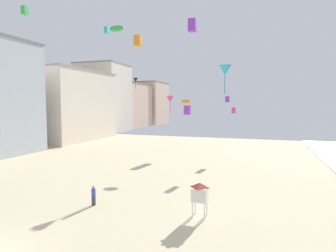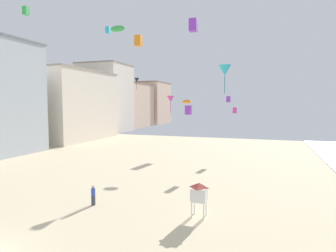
{
  "view_description": "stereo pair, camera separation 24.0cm",
  "coord_description": "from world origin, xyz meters",
  "px_view_note": "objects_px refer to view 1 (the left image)",
  "views": [
    {
      "loc": [
        14.56,
        -10.59,
        8.35
      ],
      "look_at": [
        5.84,
        15.68,
        6.21
      ],
      "focal_mm": 30.82,
      "sensor_mm": 36.0,
      "label": 1
    },
    {
      "loc": [
        14.78,
        -10.51,
        8.35
      ],
      "look_at": [
        5.84,
        15.68,
        6.21
      ],
      "focal_mm": 30.82,
      "sensor_mm": 36.0,
      "label": 2
    }
  ],
  "objects_px": {
    "kite_magenta_box": "(234,110)",
    "kite_purple_box": "(227,99)",
    "kite_black_delta": "(136,80)",
    "kite_cyan_delta": "(225,70)",
    "kite_flyer": "(94,194)",
    "kite_orange_parafoil": "(186,102)",
    "kite_purple_box_2": "(187,110)",
    "kite_green_parafoil": "(117,29)",
    "kite_cyan_box": "(107,30)",
    "lifeguard_stand": "(200,192)",
    "kite_purple_box_3": "(193,25)",
    "kite_orange_box": "(138,41)",
    "kite_green_box": "(25,10)",
    "kite_magenta_delta": "(170,99)"
  },
  "relations": [
    {
      "from": "kite_magenta_box",
      "to": "kite_purple_box",
      "type": "bearing_deg",
      "value": -95.81
    },
    {
      "from": "kite_magenta_box",
      "to": "kite_black_delta",
      "type": "distance_m",
      "value": 17.18
    },
    {
      "from": "kite_cyan_delta",
      "to": "kite_black_delta",
      "type": "relative_size",
      "value": 1.35
    },
    {
      "from": "kite_flyer",
      "to": "kite_orange_parafoil",
      "type": "distance_m",
      "value": 23.59
    },
    {
      "from": "kite_black_delta",
      "to": "kite_purple_box_2",
      "type": "height_order",
      "value": "kite_black_delta"
    },
    {
      "from": "kite_magenta_box",
      "to": "kite_orange_parafoil",
      "type": "height_order",
      "value": "kite_orange_parafoil"
    },
    {
      "from": "kite_flyer",
      "to": "kite_magenta_box",
      "type": "relative_size",
      "value": 1.65
    },
    {
      "from": "kite_black_delta",
      "to": "kite_purple_box",
      "type": "relative_size",
      "value": 2.03
    },
    {
      "from": "kite_cyan_delta",
      "to": "kite_green_parafoil",
      "type": "relative_size",
      "value": 1.04
    },
    {
      "from": "kite_black_delta",
      "to": "kite_purple_box_2",
      "type": "distance_m",
      "value": 10.54
    },
    {
      "from": "kite_black_delta",
      "to": "kite_cyan_box",
      "type": "bearing_deg",
      "value": 150.79
    },
    {
      "from": "kite_cyan_box",
      "to": "kite_magenta_box",
      "type": "bearing_deg",
      "value": 2.81
    },
    {
      "from": "lifeguard_stand",
      "to": "kite_magenta_box",
      "type": "bearing_deg",
      "value": 104.33
    },
    {
      "from": "kite_flyer",
      "to": "kite_purple_box_3",
      "type": "xyz_separation_m",
      "value": [
        3.33,
        20.41,
        18.46
      ]
    },
    {
      "from": "kite_magenta_box",
      "to": "kite_purple_box_2",
      "type": "distance_m",
      "value": 8.05
    },
    {
      "from": "lifeguard_stand",
      "to": "kite_green_parafoil",
      "type": "xyz_separation_m",
      "value": [
        -16.95,
        19.08,
        17.79
      ]
    },
    {
      "from": "kite_purple_box",
      "to": "kite_cyan_box",
      "type": "bearing_deg",
      "value": 170.75
    },
    {
      "from": "kite_cyan_delta",
      "to": "kite_orange_parafoil",
      "type": "distance_m",
      "value": 18.08
    },
    {
      "from": "kite_cyan_box",
      "to": "kite_purple_box_3",
      "type": "distance_m",
      "value": 20.08
    },
    {
      "from": "kite_magenta_box",
      "to": "kite_purple_box_3",
      "type": "distance_m",
      "value": 15.92
    },
    {
      "from": "kite_orange_box",
      "to": "lifeguard_stand",
      "type": "bearing_deg",
      "value": -48.99
    },
    {
      "from": "kite_black_delta",
      "to": "kite_purple_box_2",
      "type": "bearing_deg",
      "value": 36.63
    },
    {
      "from": "kite_green_box",
      "to": "kite_black_delta",
      "type": "relative_size",
      "value": 0.54
    },
    {
      "from": "kite_orange_box",
      "to": "kite_purple_box_2",
      "type": "xyz_separation_m",
      "value": [
        1.59,
        17.42,
        -8.6
      ]
    },
    {
      "from": "kite_black_delta",
      "to": "kite_purple_box_2",
      "type": "xyz_separation_m",
      "value": [
        7.43,
        5.52,
        -5.03
      ]
    },
    {
      "from": "kite_green_box",
      "to": "kite_cyan_box",
      "type": "relative_size",
      "value": 0.85
    },
    {
      "from": "kite_purple_box",
      "to": "kite_purple_box_3",
      "type": "bearing_deg",
      "value": -137.23
    },
    {
      "from": "kite_flyer",
      "to": "lifeguard_stand",
      "type": "xyz_separation_m",
      "value": [
        8.79,
        0.43,
        0.92
      ]
    },
    {
      "from": "kite_magenta_delta",
      "to": "kite_purple_box_3",
      "type": "relative_size",
      "value": 1.26
    },
    {
      "from": "kite_cyan_delta",
      "to": "kite_magenta_delta",
      "type": "height_order",
      "value": "kite_cyan_delta"
    },
    {
      "from": "kite_orange_parafoil",
      "to": "kite_cyan_delta",
      "type": "bearing_deg",
      "value": -64.08
    },
    {
      "from": "kite_magenta_delta",
      "to": "kite_purple_box",
      "type": "distance_m",
      "value": 11.99
    },
    {
      "from": "kite_orange_parafoil",
      "to": "kite_purple_box",
      "type": "distance_m",
      "value": 6.37
    },
    {
      "from": "kite_orange_box",
      "to": "kite_green_box",
      "type": "bearing_deg",
      "value": -168.34
    },
    {
      "from": "kite_flyer",
      "to": "kite_purple_box_2",
      "type": "relative_size",
      "value": 1.02
    },
    {
      "from": "kite_cyan_delta",
      "to": "kite_green_parafoil",
      "type": "height_order",
      "value": "kite_green_parafoil"
    },
    {
      "from": "kite_flyer",
      "to": "kite_orange_parafoil",
      "type": "height_order",
      "value": "kite_orange_parafoil"
    },
    {
      "from": "kite_orange_box",
      "to": "kite_green_parafoil",
      "type": "xyz_separation_m",
      "value": [
        -6.85,
        7.47,
        3.77
      ]
    },
    {
      "from": "kite_cyan_box",
      "to": "kite_cyan_delta",
      "type": "bearing_deg",
      "value": -41.93
    },
    {
      "from": "kite_black_delta",
      "to": "kite_orange_parafoil",
      "type": "relative_size",
      "value": 1.29
    },
    {
      "from": "kite_orange_parafoil",
      "to": "kite_green_parafoil",
      "type": "distance_m",
      "value": 15.13
    },
    {
      "from": "kite_orange_box",
      "to": "kite_purple_box_3",
      "type": "xyz_separation_m",
      "value": [
        4.63,
        8.37,
        3.53
      ]
    },
    {
      "from": "kite_orange_parafoil",
      "to": "kite_purple_box",
      "type": "bearing_deg",
      "value": 22.09
    },
    {
      "from": "kite_green_box",
      "to": "kite_purple_box_3",
      "type": "distance_m",
      "value": 21.78
    },
    {
      "from": "lifeguard_stand",
      "to": "kite_purple_box_2",
      "type": "distance_m",
      "value": 30.73
    },
    {
      "from": "kite_flyer",
      "to": "kite_cyan_box",
      "type": "height_order",
      "value": "kite_cyan_box"
    },
    {
      "from": "kite_orange_parafoil",
      "to": "kite_purple_box_2",
      "type": "height_order",
      "value": "kite_orange_parafoil"
    },
    {
      "from": "kite_green_parafoil",
      "to": "kite_purple_box_3",
      "type": "relative_size",
      "value": 1.41
    },
    {
      "from": "lifeguard_stand",
      "to": "kite_orange_box",
      "type": "xyz_separation_m",
      "value": [
        -10.1,
        11.61,
        14.01
      ]
    },
    {
      "from": "lifeguard_stand",
      "to": "kite_magenta_delta",
      "type": "height_order",
      "value": "kite_magenta_delta"
    }
  ]
}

